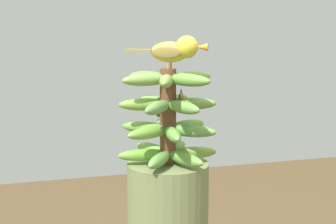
{
  "coord_description": "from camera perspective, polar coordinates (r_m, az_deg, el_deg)",
  "views": [
    {
      "loc": [
        1.36,
        -0.4,
        1.63
      ],
      "look_at": [
        0.0,
        0.0,
        1.38
      ],
      "focal_mm": 55.25,
      "sensor_mm": 36.0,
      "label": 1
    }
  ],
  "objects": [
    {
      "name": "banana_bunch",
      "position": [
        1.44,
        0.01,
        -0.47
      ],
      "size": [
        0.28,
        0.28,
        0.27
      ],
      "color": "brown",
      "rests_on": "banana_tree"
    },
    {
      "name": "perched_bird",
      "position": [
        1.43,
        0.96,
        6.88
      ],
      "size": [
        0.13,
        0.22,
        0.09
      ],
      "color": "#C68933",
      "rests_on": "banana_bunch"
    }
  ]
}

